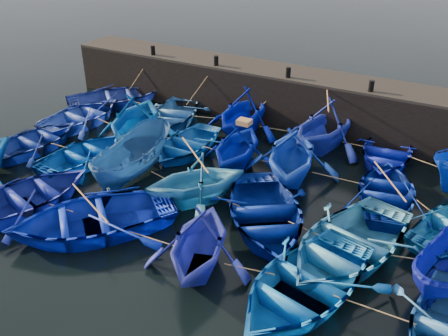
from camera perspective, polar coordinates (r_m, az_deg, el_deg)
The scene contains 31 objects.
ground at distance 18.19m, azimuth -4.91°, elevation -6.20°, with size 120.00×120.00×0.00m, color black.
quay_wall at distance 25.95m, azimuth 7.90°, elevation 7.90°, with size 26.00×2.50×2.50m, color black.
quay_top at distance 25.51m, azimuth 8.10°, elevation 10.65°, with size 26.00×2.50×0.12m, color black.
bollard_0 at distance 28.40m, azimuth -8.12°, elevation 13.18°, with size 0.24×0.24×0.50m, color black.
bollard_1 at distance 26.27m, azimuth -0.90°, elevation 12.17°, with size 0.24×0.24×0.50m, color black.
bollard_2 at distance 24.62m, azimuth 7.36°, elevation 10.78°, with size 0.24×0.24×0.50m, color black.
bollard_3 at distance 23.53m, azimuth 16.49°, elevation 8.97°, with size 0.24×0.24×0.50m, color black.
boat_0 at distance 28.53m, azimuth -12.32°, elevation 7.93°, with size 3.71×5.19×1.08m, color navy.
boat_1 at distance 25.95m, azimuth -5.75°, elevation 6.21°, with size 3.34×4.67×0.97m, color #285B99.
boat_2 at distance 24.34m, azimuth 2.23°, elevation 6.49°, with size 3.79×4.40×2.31m, color #0010A1.
boat_3 at distance 23.18m, azimuth 11.47°, elevation 4.86°, with size 3.96×4.60×2.42m, color navy.
boat_4 at distance 22.94m, azimuth 18.03°, elevation 1.65°, with size 3.25×4.54×0.94m, color #09169A.
boat_6 at distance 26.58m, azimuth -15.87°, elevation 5.81°, with size 3.41×4.76×0.99m, color blue.
boat_7 at distance 23.56m, azimuth -10.08°, elevation 5.57°, with size 4.17×4.84×2.55m, color #0750A4.
boat_8 at distance 22.71m, azimuth -4.36°, elevation 2.74°, with size 3.09×4.31×0.89m, color blue.
boat_9 at distance 21.22m, azimuth 1.55°, elevation 2.61°, with size 3.38×3.92×2.06m, color #001599.
boat_10 at distance 20.39m, azimuth 7.82°, elevation 1.72°, with size 3.94×4.57×2.40m, color blue.
boat_11 at distance 19.95m, azimuth 18.16°, elevation -2.61°, with size 3.29×4.60×0.95m, color navy.
boat_13 at distance 24.54m, azimuth -20.70°, elevation 2.97°, with size 3.19×4.47×0.93m, color navy.
boat_14 at distance 22.58m, azimuth -15.81°, elevation 1.51°, with size 3.12×4.36×0.90m, color #0342A9.
boat_15 at distance 20.72m, azimuth -10.40°, elevation 1.13°, with size 1.83×4.85×1.87m, color navy.
boat_16 at distance 18.70m, azimuth -3.26°, elevation -1.31°, with size 3.37×3.91×2.06m, color #2B79BE.
boat_17 at distance 17.62m, azimuth 4.66°, elevation -5.24°, with size 3.91×5.47×1.13m, color navy.
boat_18 at distance 16.63m, azimuth 13.95°, elevation -8.35°, with size 4.10×5.73×1.19m, color #2D7AC3.
boat_21 at distance 19.98m, azimuth -21.57°, elevation -3.05°, with size 3.65×5.11×1.06m, color navy.
boat_22 at distance 17.90m, azimuth -14.87°, elevation -5.49°, with size 4.14×5.79×1.20m, color #061EB4.
boat_23 at distance 15.48m, azimuth -2.92°, elevation -8.43°, with size 3.43×3.97×2.09m, color #1F29A3.
boat_24 at distance 14.89m, azimuth 9.04°, elevation -12.97°, with size 3.92×5.49×1.14m, color blue.
wooden_crate at distance 20.62m, azimuth 2.33°, elevation 5.27°, with size 0.56×0.46×0.22m, color olive.
mooring_ropes at distance 21.42m, azimuth 2.71°, elevation 2.36°, with size 18.46×11.55×2.10m.
loose_oars at distance 19.00m, azimuth 3.90°, elevation 1.45°, with size 10.78×12.22×1.53m.
Camera 1 is at (8.53, -12.23, 10.42)m, focal length 40.00 mm.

